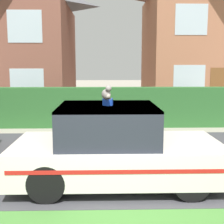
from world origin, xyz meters
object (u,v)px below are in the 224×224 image
object	(u,v)px
police_car	(114,148)
house_left	(5,40)
house_right	(212,31)
cat	(107,93)

from	to	relation	value
police_car	house_left	distance (m)	12.08
police_car	house_right	distance (m)	12.37
house_right	police_car	bearing A→B (deg)	-116.77
police_car	cat	distance (m)	1.09
police_car	house_left	size ratio (longest dim) A/B	0.57
cat	police_car	bearing A→B (deg)	122.56
police_car	cat	size ratio (longest dim) A/B	12.00
cat	house_left	distance (m)	12.04
police_car	house_right	xyz separation A→B (m)	(5.38, 10.66, 3.22)
cat	house_right	world-z (taller)	house_right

